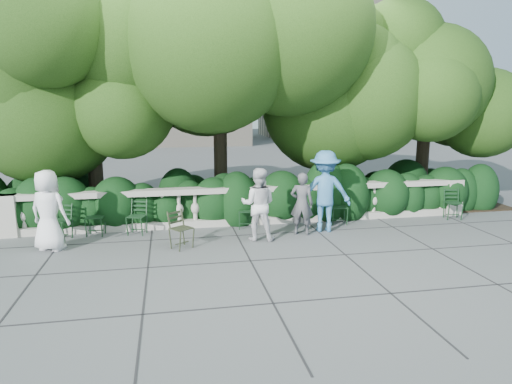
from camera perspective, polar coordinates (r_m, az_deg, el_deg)
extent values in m
plane|color=#4B4E52|center=(10.22, 1.07, -6.58)|extent=(90.00, 90.00, 0.00)
cube|color=#9E998E|center=(11.89, -0.73, -3.58)|extent=(12.00, 0.32, 0.18)
cube|color=#9E998E|center=(11.70, -0.74, 0.41)|extent=(12.00, 0.36, 0.14)
cube|color=#9E998E|center=(12.20, -28.56, -2.59)|extent=(0.44, 0.44, 1.00)
cube|color=#9E998E|center=(14.00, 23.24, -0.52)|extent=(0.44, 0.44, 1.00)
cylinder|color=#3F3023|center=(13.18, -19.46, 3.05)|extent=(0.40, 0.40, 2.80)
ellipsoid|color=#18330E|center=(12.64, -20.43, 13.05)|extent=(5.28, 5.28, 3.96)
cylinder|color=#3F3023|center=(13.68, -4.47, 5.19)|extent=(0.40, 0.40, 3.40)
ellipsoid|color=#18330E|center=(13.16, -4.38, 16.91)|extent=(6.24, 6.24, 4.68)
cylinder|color=#3F3023|center=(13.86, 10.45, 4.28)|extent=(0.40, 0.40, 3.00)
ellipsoid|color=#18330E|center=(13.37, 11.56, 14.39)|extent=(5.52, 5.52, 4.14)
cylinder|color=#3F3023|center=(15.66, 20.06, 3.82)|extent=(0.40, 0.40, 2.60)
ellipsoid|color=#18330E|center=(15.22, 21.37, 11.48)|extent=(4.80, 4.80, 3.60)
imported|color=white|center=(10.59, -24.52, -2.11)|extent=(1.00, 0.85, 1.73)
imported|color=#46474B|center=(10.86, 5.75, -1.46)|extent=(0.64, 0.54, 1.50)
imported|color=silver|center=(10.38, 0.28, -1.53)|extent=(0.96, 0.84, 1.67)
imported|color=teal|center=(11.19, 8.59, 0.10)|extent=(1.40, 0.98, 1.98)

